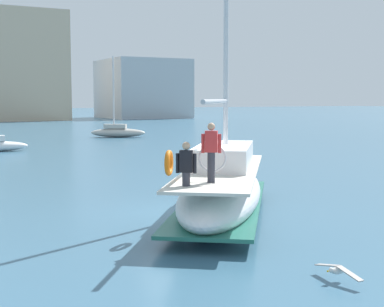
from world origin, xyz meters
name	(u,v)px	position (x,y,z in m)	size (l,w,h in m)	color
ground_plane	(184,212)	(0.00, 0.00, 0.00)	(400.00, 400.00, 0.00)	#38607A
main_sailboat	(222,187)	(0.85, -0.98, 0.91)	(7.63, 9.15, 13.49)	white
moored_catamaran	(118,131)	(10.79, 35.07, 0.57)	(5.10, 3.90, 7.66)	#B7B2A8
seagull	(338,270)	(-0.46, -7.73, 0.24)	(0.47, 1.28, 0.18)	silver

